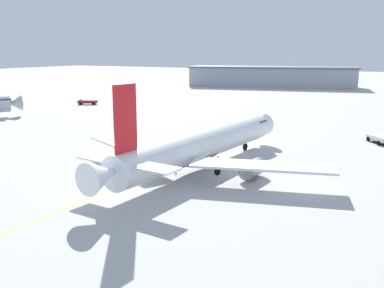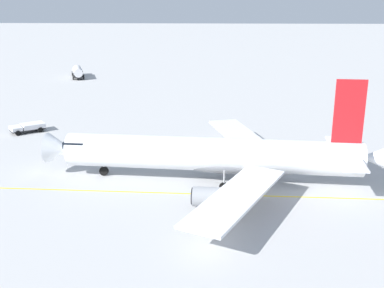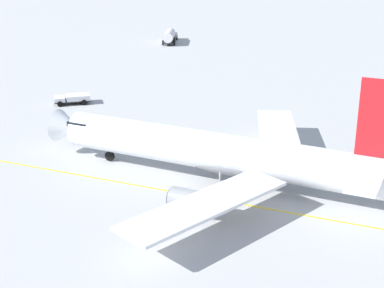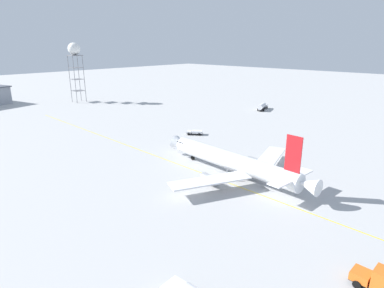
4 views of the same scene
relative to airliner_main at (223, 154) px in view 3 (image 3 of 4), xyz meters
The scene contains 5 objects.
ground_plane 3.42m from the airliner_main, 109.29° to the left, with size 600.00×600.00×0.00m, color #B2B2B2.
airliner_main is the anchor object (origin of this frame).
pushback_tug_truck 34.56m from the airliner_main, 123.52° to the right, with size 4.87×5.51×1.30m.
fuel_tanker_truck_extra 77.16m from the airliner_main, 153.57° to the right, with size 10.12×5.16×2.87m.
taxiway_centreline 7.43m from the airliner_main, 55.44° to the right, with size 6.96×176.38×0.01m.
Camera 3 is at (51.17, 14.12, 23.45)m, focal length 54.20 mm.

